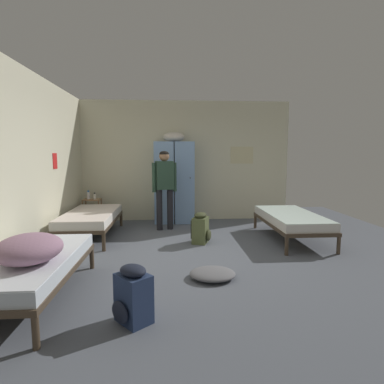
% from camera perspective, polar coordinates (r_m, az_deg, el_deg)
% --- Properties ---
extents(ground_plane, '(8.41, 8.41, 0.00)m').
position_cam_1_polar(ground_plane, '(5.18, 0.20, -10.84)').
color(ground_plane, '#565B66').
extents(room_backdrop, '(4.95, 5.31, 2.82)m').
position_cam_1_polar(room_backdrop, '(6.28, -12.22, 5.16)').
color(room_backdrop, beige).
rests_on(room_backdrop, ground_plane).
extents(locker_bank, '(0.90, 0.55, 2.07)m').
position_cam_1_polar(locker_bank, '(7.30, -3.21, 2.06)').
color(locker_bank, '#7A9ECC').
rests_on(locker_bank, ground_plane).
extents(shelf_unit, '(0.38, 0.30, 0.57)m').
position_cam_1_polar(shelf_unit, '(7.49, -17.48, -2.93)').
color(shelf_unit, '#99704C').
rests_on(shelf_unit, ground_plane).
extents(bed_left_rear, '(0.90, 1.90, 0.49)m').
position_cam_1_polar(bed_left_rear, '(6.33, -17.71, -4.36)').
color(bed_left_rear, '#473828').
rests_on(bed_left_rear, ground_plane).
extents(bed_right, '(0.90, 1.90, 0.49)m').
position_cam_1_polar(bed_right, '(6.15, 17.39, -4.66)').
color(bed_right, '#473828').
rests_on(bed_right, ground_plane).
extents(bed_left_front, '(0.90, 1.90, 0.49)m').
position_cam_1_polar(bed_left_front, '(3.91, -27.08, -11.67)').
color(bed_left_front, '#473828').
rests_on(bed_left_front, ground_plane).
extents(bedding_heap, '(0.64, 0.72, 0.28)m').
position_cam_1_polar(bedding_heap, '(3.60, -27.24, -9.03)').
color(bedding_heap, gray).
rests_on(bedding_heap, bed_left_front).
extents(person_traveler, '(0.50, 0.29, 1.64)m').
position_cam_1_polar(person_traveler, '(6.58, -4.97, 1.69)').
color(person_traveler, black).
rests_on(person_traveler, ground_plane).
extents(water_bottle, '(0.07, 0.07, 0.19)m').
position_cam_1_polar(water_bottle, '(7.48, -18.12, -0.56)').
color(water_bottle, white).
rests_on(water_bottle, shelf_unit).
extents(lotion_bottle, '(0.06, 0.06, 0.15)m').
position_cam_1_polar(lotion_bottle, '(7.39, -17.10, -0.76)').
color(lotion_bottle, white).
rests_on(lotion_bottle, shelf_unit).
extents(backpack_olive, '(0.40, 0.38, 0.55)m').
position_cam_1_polar(backpack_olive, '(5.66, 1.62, -6.58)').
color(backpack_olive, '#566038').
rests_on(backpack_olive, ground_plane).
extents(backpack_navy, '(0.42, 0.41, 0.55)m').
position_cam_1_polar(backpack_navy, '(3.15, -10.63, -17.84)').
color(backpack_navy, navy).
rests_on(backpack_navy, ground_plane).
extents(clothes_pile_grey, '(0.59, 0.52, 0.11)m').
position_cam_1_polar(clothes_pile_grey, '(4.17, 3.71, -14.45)').
color(clothes_pile_grey, slate).
rests_on(clothes_pile_grey, ground_plane).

